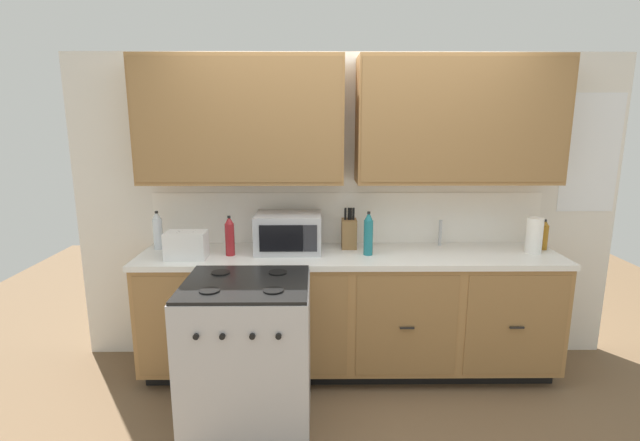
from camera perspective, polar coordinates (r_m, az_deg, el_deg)
ground_plane at (r=3.53m, az=3.78°, el=-20.11°), size 8.00×8.00×0.00m
wall_unit at (r=3.50m, az=3.60°, el=7.93°), size 4.22×0.40×2.38m
counter_run at (r=3.58m, az=3.56°, el=-11.01°), size 3.05×0.64×0.94m
stove_range at (r=3.03m, az=-8.77°, el=-15.79°), size 0.76×0.68×0.95m
microwave at (r=3.45m, az=-3.88°, el=-1.46°), size 0.48×0.37×0.28m
toaster at (r=3.40m, az=-15.98°, el=-2.89°), size 0.28×0.18×0.19m
knife_block at (r=3.54m, az=3.56°, el=-1.53°), size 0.11×0.14×0.31m
sink_faucet at (r=3.72m, az=14.44°, el=-1.46°), size 0.02×0.02×0.20m
paper_towel_roll at (r=3.74m, az=24.67°, el=-1.65°), size 0.12×0.12×0.26m
bottle_red at (r=3.39m, az=-10.95°, el=-1.88°), size 0.07×0.07×0.29m
bottle_teal at (r=3.35m, az=5.92°, el=-1.64°), size 0.07×0.07×0.32m
bottle_amber at (r=3.87m, az=25.64°, el=-1.59°), size 0.06×0.06×0.23m
bottle_clear at (r=3.70m, az=-19.18°, el=-1.17°), size 0.07×0.07×0.29m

